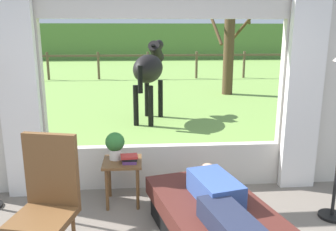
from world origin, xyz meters
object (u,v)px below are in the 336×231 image
object	(u,v)px
book_stack	(130,159)
pasture_tree	(230,43)
side_table	(123,169)
reclining_person	(219,199)
recliner_sofa	(217,226)
rocking_chair	(48,201)
horse	(149,69)
potted_plant	(115,144)

from	to	relation	value
book_stack	pasture_tree	xyz separation A→B (m)	(2.86, 6.96, 1.03)
side_table	book_stack	distance (m)	0.18
reclining_person	side_table	distance (m)	1.35
recliner_sofa	book_stack	bearing A→B (deg)	118.56
recliner_sofa	reclining_person	world-z (taller)	reclining_person
recliner_sofa	book_stack	xyz separation A→B (m)	(-0.81, 0.89, 0.35)
rocking_chair	recliner_sofa	bearing A→B (deg)	14.82
reclining_person	horse	size ratio (longest dim) A/B	0.79
reclining_person	horse	world-z (taller)	horse
side_table	pasture_tree	world-z (taller)	pasture_tree
reclining_person	horse	xyz separation A→B (m)	(-0.49, 4.80, 0.63)
reclining_person	side_table	size ratio (longest dim) A/B	2.74
rocking_chair	potted_plant	size ratio (longest dim) A/B	3.50
side_table	book_stack	size ratio (longest dim) A/B	2.60
recliner_sofa	rocking_chair	size ratio (longest dim) A/B	1.67
horse	pasture_tree	size ratio (longest dim) A/B	0.55
reclining_person	book_stack	bearing A→B (deg)	117.04
rocking_chair	side_table	size ratio (longest dim) A/B	2.15
reclining_person	pasture_tree	size ratio (longest dim) A/B	0.43
reclining_person	book_stack	distance (m)	1.24
potted_plant	side_table	bearing A→B (deg)	-36.87
rocking_chair	horse	distance (m)	4.92
horse	pasture_tree	distance (m)	4.02
side_table	recliner_sofa	bearing A→B (deg)	-46.57
side_table	pasture_tree	xyz separation A→B (m)	(2.95, 6.89, 1.17)
recliner_sofa	reclining_person	size ratio (longest dim) A/B	1.31
horse	pasture_tree	bearing A→B (deg)	67.76
recliner_sofa	side_table	bearing A→B (deg)	119.43
reclining_person	pasture_tree	xyz separation A→B (m)	(2.05, 7.89, 1.08)
reclining_person	rocking_chair	world-z (taller)	rocking_chair
reclining_person	book_stack	xyz separation A→B (m)	(-0.81, 0.94, 0.04)
horse	rocking_chair	bearing A→B (deg)	-84.75
rocking_chair	horse	size ratio (longest dim) A/B	0.62
recliner_sofa	pasture_tree	world-z (taller)	pasture_tree
potted_plant	horse	world-z (taller)	horse
side_table	horse	xyz separation A→B (m)	(0.41, 3.80, 0.73)
book_stack	pasture_tree	world-z (taller)	pasture_tree
recliner_sofa	side_table	xyz separation A→B (m)	(-0.90, 0.95, 0.21)
recliner_sofa	rocking_chair	bearing A→B (deg)	167.08
pasture_tree	reclining_person	bearing A→B (deg)	-104.54
recliner_sofa	reclining_person	distance (m)	0.31
reclining_person	potted_plant	xyz separation A→B (m)	(-0.98, 1.06, 0.18)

